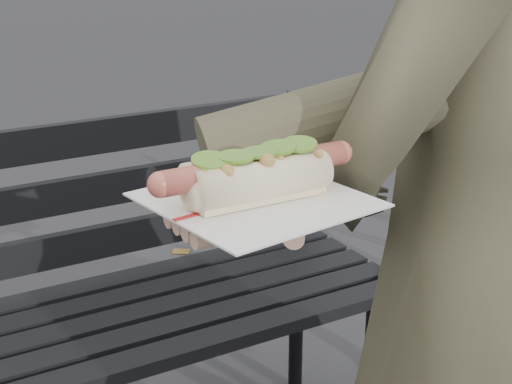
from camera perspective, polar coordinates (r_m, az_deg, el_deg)
park_bench at (r=1.78m, az=-14.11°, el=-7.38°), size 1.50×0.44×0.88m
person at (r=1.15m, az=14.82°, el=-6.62°), size 0.68×0.53×1.63m
held_hotdog at (r=0.91m, az=8.46°, el=5.16°), size 0.63×0.31×0.20m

